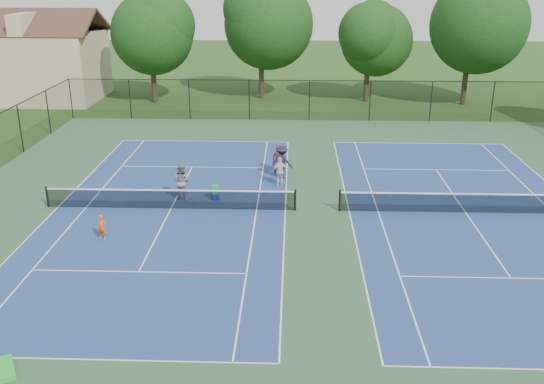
{
  "coord_description": "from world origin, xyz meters",
  "views": [
    {
      "loc": [
        -1.19,
        -26.7,
        10.93
      ],
      "look_at": [
        -2.11,
        -1.0,
        1.3
      ],
      "focal_mm": 40.0,
      "sensor_mm": 36.0,
      "label": 1
    }
  ],
  "objects_px": {
    "ball_hopper": "(215,189)",
    "ball_crate": "(215,197)",
    "tree_back_a": "(150,29)",
    "child_player": "(102,227)",
    "bystander_b": "(282,162)",
    "bystander_c": "(279,159)",
    "tree_back_c": "(369,36)",
    "tree_back_d": "(472,20)",
    "tree_back_b": "(261,21)",
    "clapboard_house": "(40,63)",
    "bystander_a": "(280,171)",
    "instructor": "(181,181)"
  },
  "relations": [
    {
      "from": "tree_back_c",
      "to": "tree_back_d",
      "type": "height_order",
      "value": "tree_back_d"
    },
    {
      "from": "clapboard_house",
      "to": "bystander_a",
      "type": "height_order",
      "value": "clapboard_house"
    },
    {
      "from": "tree_back_d",
      "to": "bystander_b",
      "type": "distance_m",
      "value": 25.03
    },
    {
      "from": "tree_back_b",
      "to": "ball_hopper",
      "type": "distance_m",
      "value": 25.46
    },
    {
      "from": "tree_back_d",
      "to": "child_player",
      "type": "distance_m",
      "value": 35.92
    },
    {
      "from": "bystander_b",
      "to": "tree_back_d",
      "type": "bearing_deg",
      "value": -105.14
    },
    {
      "from": "tree_back_a",
      "to": "ball_crate",
      "type": "distance_m",
      "value": 24.77
    },
    {
      "from": "clapboard_house",
      "to": "bystander_c",
      "type": "distance_m",
      "value": 28.7
    },
    {
      "from": "bystander_b",
      "to": "ball_crate",
      "type": "relative_size",
      "value": 5.39
    },
    {
      "from": "clapboard_house",
      "to": "ball_hopper",
      "type": "xyz_separation_m",
      "value": [
        17.97,
        -23.71,
        -2.55
      ]
    },
    {
      "from": "child_player",
      "to": "bystander_c",
      "type": "distance_m",
      "value": 11.68
    },
    {
      "from": "tree_back_a",
      "to": "bystander_c",
      "type": "relative_size",
      "value": 5.57
    },
    {
      "from": "tree_back_a",
      "to": "tree_back_b",
      "type": "distance_m",
      "value": 9.24
    },
    {
      "from": "ball_hopper",
      "to": "bystander_c",
      "type": "bearing_deg",
      "value": 54.61
    },
    {
      "from": "tree_back_d",
      "to": "instructor",
      "type": "bearing_deg",
      "value": -130.93
    },
    {
      "from": "bystander_b",
      "to": "bystander_c",
      "type": "height_order",
      "value": "bystander_b"
    },
    {
      "from": "ball_hopper",
      "to": "tree_back_d",
      "type": "bearing_deg",
      "value": 51.56
    },
    {
      "from": "tree_back_b",
      "to": "tree_back_c",
      "type": "relative_size",
      "value": 1.19
    },
    {
      "from": "bystander_a",
      "to": "bystander_b",
      "type": "bearing_deg",
      "value": -116.2
    },
    {
      "from": "child_player",
      "to": "ball_hopper",
      "type": "distance_m",
      "value": 6.38
    },
    {
      "from": "bystander_b",
      "to": "bystander_c",
      "type": "bearing_deg",
      "value": -57.21
    },
    {
      "from": "tree_back_a",
      "to": "tree_back_c",
      "type": "height_order",
      "value": "tree_back_a"
    },
    {
      "from": "child_player",
      "to": "instructor",
      "type": "bearing_deg",
      "value": 72.39
    },
    {
      "from": "ball_crate",
      "to": "bystander_c",
      "type": "bearing_deg",
      "value": 54.61
    },
    {
      "from": "tree_back_d",
      "to": "bystander_c",
      "type": "xyz_separation_m",
      "value": [
        -14.95,
        -18.37,
        -6.0
      ]
    },
    {
      "from": "bystander_b",
      "to": "bystander_a",
      "type": "bearing_deg",
      "value": 108.06
    },
    {
      "from": "ball_hopper",
      "to": "ball_crate",
      "type": "bearing_deg",
      "value": 0.0
    },
    {
      "from": "ball_hopper",
      "to": "tree_back_b",
      "type": "bearing_deg",
      "value": 87.62
    },
    {
      "from": "clapboard_house",
      "to": "instructor",
      "type": "bearing_deg",
      "value": -55.45
    },
    {
      "from": "clapboard_house",
      "to": "ball_crate",
      "type": "xyz_separation_m",
      "value": [
        17.97,
        -23.71,
        -2.93
      ]
    },
    {
      "from": "tree_back_a",
      "to": "child_player",
      "type": "xyz_separation_m",
      "value": [
        3.75,
        -27.49,
        -5.5
      ]
    },
    {
      "from": "tree_back_a",
      "to": "tree_back_d",
      "type": "distance_m",
      "value": 26.01
    },
    {
      "from": "tree_back_c",
      "to": "clapboard_house",
      "type": "relative_size",
      "value": 0.78
    },
    {
      "from": "clapboard_house",
      "to": "child_player",
      "type": "xyz_separation_m",
      "value": [
        13.75,
        -28.49,
        -2.55
      ]
    },
    {
      "from": "ball_crate",
      "to": "tree_back_c",
      "type": "bearing_deg",
      "value": 67.08
    },
    {
      "from": "tree_back_d",
      "to": "bystander_b",
      "type": "height_order",
      "value": "tree_back_d"
    },
    {
      "from": "clapboard_house",
      "to": "tree_back_b",
      "type": "bearing_deg",
      "value": 3.01
    },
    {
      "from": "instructor",
      "to": "tree_back_c",
      "type": "bearing_deg",
      "value": -96.76
    },
    {
      "from": "clapboard_house",
      "to": "bystander_c",
      "type": "xyz_separation_m",
      "value": [
        21.05,
        -19.37,
        -2.27
      ]
    },
    {
      "from": "bystander_b",
      "to": "instructor",
      "type": "bearing_deg",
      "value": 56.69
    },
    {
      "from": "tree_back_d",
      "to": "bystander_c",
      "type": "distance_m",
      "value": 24.43
    },
    {
      "from": "tree_back_a",
      "to": "ball_crate",
      "type": "bearing_deg",
      "value": -70.65
    },
    {
      "from": "bystander_a",
      "to": "clapboard_house",
      "type": "bearing_deg",
      "value": -67.49
    },
    {
      "from": "tree_back_d",
      "to": "ball_crate",
      "type": "height_order",
      "value": "tree_back_d"
    },
    {
      "from": "tree_back_a",
      "to": "ball_hopper",
      "type": "relative_size",
      "value": 21.22
    },
    {
      "from": "tree_back_c",
      "to": "child_player",
      "type": "relative_size",
      "value": 7.78
    },
    {
      "from": "tree_back_b",
      "to": "child_player",
      "type": "bearing_deg",
      "value": -100.1
    },
    {
      "from": "instructor",
      "to": "tree_back_b",
      "type": "bearing_deg",
      "value": -76.71
    },
    {
      "from": "bystander_a",
      "to": "instructor",
      "type": "bearing_deg",
      "value": 2.5
    },
    {
      "from": "clapboard_house",
      "to": "bystander_b",
      "type": "distance_m",
      "value": 29.47
    }
  ]
}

